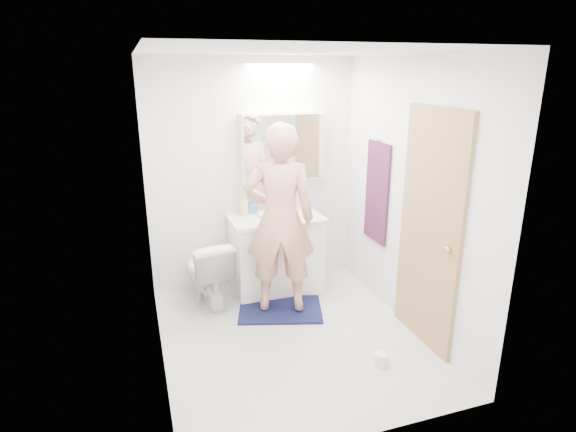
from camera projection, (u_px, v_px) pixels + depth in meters
name	position (u px, v px, depth m)	size (l,w,h in m)	color
floor	(292.00, 338.00, 4.16)	(2.50, 2.50, 0.00)	silver
ceiling	(292.00, 51.00, 3.43)	(2.50, 2.50, 0.00)	white
wall_back	(253.00, 176.00, 4.92)	(2.50, 2.50, 0.00)	white
wall_front	(364.00, 267.00, 2.66)	(2.50, 2.50, 0.00)	white
wall_left	(151.00, 221.00, 3.46)	(2.50, 2.50, 0.00)	white
wall_right	(410.00, 196.00, 4.13)	(2.50, 2.50, 0.00)	white
vanity_cabinet	(276.00, 255.00, 4.96)	(0.90, 0.55, 0.78)	white
countertop	(276.00, 218.00, 4.83)	(0.95, 0.58, 0.04)	white
sink_basin	(275.00, 214.00, 4.85)	(0.36, 0.36, 0.03)	white
faucet	(270.00, 203.00, 5.00)	(0.02, 0.02, 0.16)	#B6B6BB
medicine_cabinet	(283.00, 147.00, 4.86)	(0.88, 0.14, 0.70)	white
mirror_panel	(285.00, 148.00, 4.79)	(0.84, 0.01, 0.66)	silver
toilet	(207.00, 272.00, 4.64)	(0.39, 0.68, 0.70)	white
bath_rug	(280.00, 309.00, 4.61)	(0.80, 0.55, 0.02)	#161844
person	(280.00, 219.00, 4.33)	(0.65, 0.43, 1.79)	tan
door	(430.00, 231.00, 3.86)	(0.04, 0.80, 2.00)	tan
door_knob	(448.00, 250.00, 3.60)	(0.06, 0.06, 0.06)	gold
towel	(377.00, 193.00, 4.65)	(0.02, 0.42, 1.00)	#121B39
towel_hook	(379.00, 140.00, 4.49)	(0.02, 0.02, 0.07)	silver
soap_bottle_a	(244.00, 204.00, 4.84)	(0.09, 0.09, 0.23)	beige
soap_bottle_b	(253.00, 205.00, 4.90)	(0.08, 0.08, 0.17)	#5391B1
toothbrush_cup	(287.00, 207.00, 5.01)	(0.09, 0.09, 0.09)	#3D48B7
toilet_paper_roll	(381.00, 359.00, 3.77)	(0.11, 0.11, 0.10)	white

